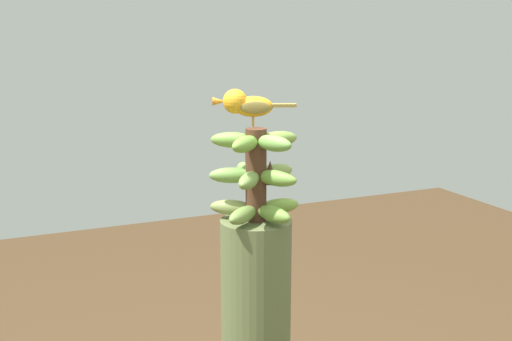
% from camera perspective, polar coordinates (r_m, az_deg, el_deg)
% --- Properties ---
extents(banana_bunch, '(0.23, 0.24, 0.23)m').
position_cam_1_polar(banana_bunch, '(1.48, 0.03, -0.43)').
color(banana_bunch, '#4C2D1E').
rests_on(banana_bunch, banana_tree).
extents(perched_bird, '(0.20, 0.10, 0.09)m').
position_cam_1_polar(perched_bird, '(1.50, -1.00, 6.30)').
color(perched_bird, '#C68933').
rests_on(perched_bird, banana_bunch).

